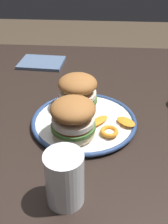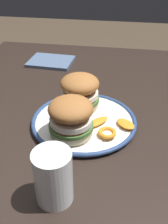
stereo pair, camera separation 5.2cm
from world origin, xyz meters
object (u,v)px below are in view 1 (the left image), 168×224
at_px(sandwich_half_left, 73,117).
at_px(sandwich_half_right, 78,91).
at_px(dining_table, 72,137).
at_px(drinking_glass, 65,181).
at_px(dinner_plate, 84,121).

distance_m(sandwich_half_left, sandwich_half_right, 0.13).
height_order(dining_table, drinking_glass, drinking_glass).
bearing_deg(drinking_glass, dining_table, 4.77).
relative_size(dinner_plate, sandwich_half_left, 2.57).
bearing_deg(sandwich_half_left, dinner_plate, -18.39).
xyz_separation_m(dinner_plate, sandwich_half_left, (-0.07, 0.02, 0.06)).
bearing_deg(sandwich_half_right, drinking_glass, -178.94).
relative_size(sandwich_half_right, drinking_glass, 1.10).
xyz_separation_m(sandwich_half_right, drinking_glass, (-0.33, -0.01, -0.02)).
xyz_separation_m(dinner_plate, sandwich_half_right, (0.07, 0.02, 0.06)).
bearing_deg(dining_table, drinking_glass, -175.23).
bearing_deg(sandwich_half_left, dining_table, 9.10).
relative_size(dining_table, drinking_glass, 9.36).
height_order(sandwich_half_left, sandwich_half_right, same).
xyz_separation_m(dining_table, drinking_glass, (-0.34, -0.03, 0.17)).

